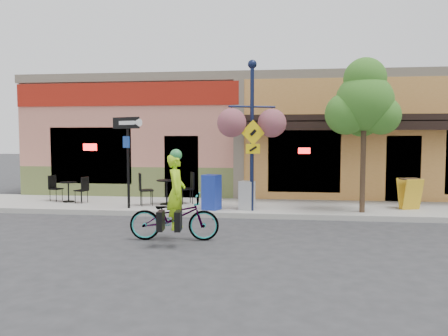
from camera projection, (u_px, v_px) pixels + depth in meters
The scene contains 14 objects.
ground at pixel (265, 223), 11.50m from camera, with size 90.00×90.00×0.00m, color #2D2D30.
sidewalk at pixel (267, 208), 13.48m from camera, with size 24.00×3.00×0.15m, color #9E9B93.
curb at pixel (265, 216), 12.04m from camera, with size 24.00×0.12×0.15m, color #A8A59E.
building at pixel (270, 137), 18.77m from camera, with size 18.20×8.20×4.50m, color #C67662, non-canonical shape.
bicycle at pixel (174, 217), 9.51m from camera, with size 0.68×1.95×1.03m, color maroon.
cyclist_rider at pixel (176, 203), 9.48m from camera, with size 0.60×0.39×1.63m, color #AAEC18.
lamp_post at pixel (252, 136), 12.35m from camera, with size 1.37×0.55×4.28m, color #121A39, non-canonical shape.
one_way_sign at pixel (128, 163), 12.86m from camera, with size 1.03×0.22×2.68m, color black, non-canonical shape.
cafe_set_left at pixel (68, 189), 14.15m from camera, with size 1.42×0.71×0.85m, color black, non-canonical shape.
cafe_set_right at pixel (167, 188), 13.60m from camera, with size 1.68×0.84×1.01m, color black, non-canonical shape.
newspaper_box_blue at pixel (211, 192), 12.65m from camera, with size 0.46×0.41×1.01m, color #1B33A4, non-canonical shape.
newspaper_box_grey at pixel (247, 196), 12.61m from camera, with size 0.39×0.35×0.83m, color #AEAEAE, non-canonical shape.
street_tree at pixel (364, 135), 12.08m from camera, with size 1.69×1.69×4.33m, color #3D7A26, non-canonical shape.
sandwich_board at pixel (413, 194), 12.56m from camera, with size 0.55×0.40×0.91m, color gold, non-canonical shape.
Camera 1 is at (0.33, -11.42, 2.24)m, focal length 35.00 mm.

